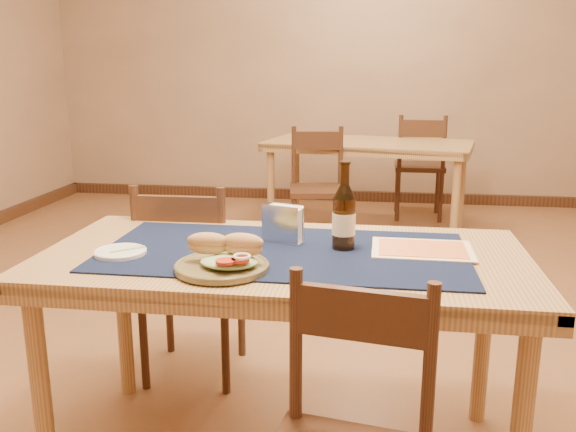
# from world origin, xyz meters

# --- Properties ---
(room) EXTENTS (6.04, 7.04, 2.84)m
(room) POSITION_xyz_m (0.00, 0.00, 1.40)
(room) COLOR brown
(room) RESTS_ON ground
(main_table) EXTENTS (1.60, 0.80, 0.75)m
(main_table) POSITION_xyz_m (0.00, -0.80, 0.67)
(main_table) COLOR tan
(main_table) RESTS_ON ground
(placemat) EXTENTS (1.20, 0.60, 0.01)m
(placemat) POSITION_xyz_m (0.00, -0.80, 0.75)
(placemat) COLOR #0D1633
(placemat) RESTS_ON main_table
(baseboard) EXTENTS (6.00, 7.00, 0.10)m
(baseboard) POSITION_xyz_m (0.00, 0.00, 0.05)
(baseboard) COLOR #442818
(baseboard) RESTS_ON ground
(back_table) EXTENTS (1.76, 1.11, 0.75)m
(back_table) POSITION_xyz_m (0.23, 2.34, 0.67)
(back_table) COLOR tan
(back_table) RESTS_ON ground
(chair_main_far) EXTENTS (0.42, 0.42, 0.89)m
(chair_main_far) POSITION_xyz_m (-0.48, -0.30, 0.46)
(chair_main_far) COLOR #442818
(chair_main_far) RESTS_ON ground
(chair_back_near) EXTENTS (0.48, 0.48, 0.91)m
(chair_back_near) POSITION_xyz_m (-0.13, 1.77, 0.47)
(chair_back_near) COLOR #442818
(chair_back_near) RESTS_ON ground
(chair_back_far) EXTENTS (0.44, 0.44, 0.94)m
(chair_back_far) POSITION_xyz_m (0.68, 2.82, 0.49)
(chair_back_far) COLOR #442818
(chair_back_far) RESTS_ON ground
(sandwich_plate) EXTENTS (0.29, 0.29, 0.11)m
(sandwich_plate) POSITION_xyz_m (-0.15, -1.02, 0.79)
(sandwich_plate) COLOR brown
(sandwich_plate) RESTS_ON placemat
(side_plate) EXTENTS (0.17, 0.17, 0.01)m
(side_plate) POSITION_xyz_m (-0.52, -0.91, 0.76)
(side_plate) COLOR white
(side_plate) RESTS_ON placemat
(fork) EXTENTS (0.10, 0.09, 0.00)m
(fork) POSITION_xyz_m (-0.49, -0.89, 0.77)
(fork) COLOR #83C76D
(fork) RESTS_ON side_plate
(beer_bottle) EXTENTS (0.08, 0.08, 0.29)m
(beer_bottle) POSITION_xyz_m (0.19, -0.74, 0.86)
(beer_bottle) COLOR #48280D
(beer_bottle) RESTS_ON placemat
(napkin_holder) EXTENTS (0.16, 0.10, 0.13)m
(napkin_holder) POSITION_xyz_m (-0.02, -0.70, 0.82)
(napkin_holder) COLOR silver
(napkin_holder) RESTS_ON placemat
(menu_card) EXTENTS (0.33, 0.24, 0.01)m
(menu_card) POSITION_xyz_m (0.45, -0.72, 0.76)
(menu_card) COLOR #FFE6C0
(menu_card) RESTS_ON placemat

